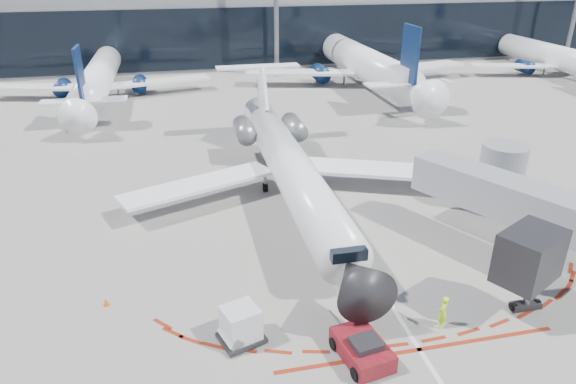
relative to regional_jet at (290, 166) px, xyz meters
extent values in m
plane|color=slate|center=(2.35, -5.99, -2.61)|extent=(260.00, 260.00, 0.00)
cube|color=silver|center=(2.35, -3.99, -2.60)|extent=(0.25, 40.00, 0.01)
cube|color=maroon|center=(2.35, -17.49, -2.60)|extent=(14.00, 0.25, 0.01)
cube|color=gray|center=(2.35, 59.01, 2.39)|extent=(150.00, 24.00, 10.00)
cube|color=black|center=(2.35, 46.96, 2.39)|extent=(150.00, 0.20, 9.00)
cube|color=#999CA1|center=(11.35, -10.49, 0.99)|extent=(8.22, 12.61, 2.30)
cube|color=black|center=(8.30, -16.23, 0.99)|extent=(3.86, 3.44, 2.60)
cylinder|color=slate|center=(9.10, -15.83, -1.41)|extent=(0.36, 0.36, 2.40)
cube|color=black|center=(9.10, -15.83, -2.39)|extent=(1.60, 0.60, 0.30)
cylinder|color=#999CA1|center=(14.40, -4.75, -0.21)|extent=(3.20, 3.20, 4.80)
cylinder|color=black|center=(14.40, -4.75, -2.36)|extent=(4.00, 4.00, 0.50)
cylinder|color=white|center=(0.00, -1.29, -0.04)|extent=(2.96, 24.09, 2.96)
cone|color=black|center=(0.00, -14.87, -0.04)|extent=(2.96, 3.07, 2.96)
cone|color=white|center=(0.00, 12.73, -0.04)|extent=(2.96, 3.94, 2.96)
cube|color=black|center=(0.00, -13.11, 0.57)|extent=(1.86, 1.53, 0.60)
cube|color=white|center=(-6.79, 0.36, -1.02)|extent=(11.73, 6.95, 0.34)
cube|color=white|center=(6.79, 0.36, -1.02)|extent=(11.73, 6.95, 0.34)
cube|color=white|center=(0.00, 11.64, 2.59)|extent=(0.27, 5.14, 5.23)
cube|color=white|center=(0.00, 13.94, 4.56)|extent=(7.89, 1.75, 0.18)
cylinder|color=slate|center=(-2.25, 8.35, 0.24)|extent=(1.64, 3.72, 1.64)
cylinder|color=slate|center=(2.25, 8.35, 0.24)|extent=(1.64, 3.72, 1.64)
cylinder|color=black|center=(0.00, -11.36, -2.30)|extent=(0.24, 0.61, 0.61)
cylinder|color=black|center=(-1.64, 1.45, -2.26)|extent=(0.33, 0.70, 0.70)
cylinder|color=black|center=(1.64, 1.45, -2.26)|extent=(0.33, 0.70, 0.70)
cylinder|color=slate|center=(0.00, -11.36, -2.01)|extent=(0.20, 0.20, 1.20)
cube|color=#510B12|center=(-0.51, -17.41, -2.09)|extent=(2.37, 3.29, 0.85)
cube|color=black|center=(-0.46, -17.69, -1.53)|extent=(1.49, 1.34, 0.33)
cylinder|color=slate|center=(-0.87, -15.38, -2.28)|extent=(0.52, 2.42, 0.09)
cylinder|color=black|center=(-1.21, -18.59, -2.31)|extent=(0.36, 0.64, 0.60)
cylinder|color=black|center=(0.55, -18.28, -2.31)|extent=(0.36, 0.64, 0.60)
cylinder|color=black|center=(-1.57, -16.55, -2.31)|extent=(0.36, 0.64, 0.60)
cylinder|color=black|center=(0.19, -16.24, -2.31)|extent=(0.36, 0.64, 0.60)
imported|color=#C4FF1A|center=(4.10, -16.20, -1.71)|extent=(0.78, 0.76, 1.80)
cube|color=black|center=(-5.75, -15.09, -2.43)|extent=(2.45, 2.26, 0.22)
cube|color=silver|center=(-5.75, -15.09, -1.52)|extent=(2.00, 1.94, 1.61)
cylinder|color=black|center=(-6.30, -15.96, -2.51)|extent=(0.16, 0.22, 0.20)
cylinder|color=black|center=(-4.78, -15.45, -2.51)|extent=(0.16, 0.22, 0.20)
cylinder|color=black|center=(-6.72, -14.72, -2.51)|extent=(0.16, 0.22, 0.20)
cylinder|color=black|center=(-5.19, -14.21, -2.51)|extent=(0.16, 0.22, 0.20)
cone|color=#E35C04|center=(-12.38, -10.84, -2.39)|extent=(0.32, 0.32, 0.44)
camera|label=1|loc=(-7.71, -34.44, 14.32)|focal=32.00mm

